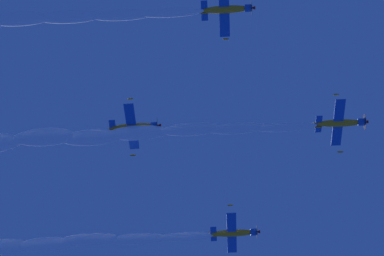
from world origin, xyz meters
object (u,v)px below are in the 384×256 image
(airplane_lead, at_px, (341,123))
(airplane_left_wingman, at_px, (235,233))
(airplane_right_wingman, at_px, (227,9))
(airplane_slot_tail, at_px, (135,127))

(airplane_lead, bearing_deg, airplane_left_wingman, -64.74)
(airplane_right_wingman, height_order, airplane_slot_tail, airplane_slot_tail)
(airplane_lead, distance_m, airplane_right_wingman, 21.03)
(airplane_slot_tail, bearing_deg, airplane_left_wingman, -147.32)
(airplane_left_wingman, distance_m, airplane_right_wingman, 30.59)
(airplane_left_wingman, xyz_separation_m, airplane_right_wingman, (9.46, 29.09, 0.28))
(airplane_left_wingman, distance_m, airplane_slot_tail, 20.22)
(airplane_lead, bearing_deg, airplane_slot_tail, -17.20)
(airplane_left_wingman, bearing_deg, airplane_right_wingman, 71.98)
(airplane_lead, distance_m, airplane_slot_tail, 27.20)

